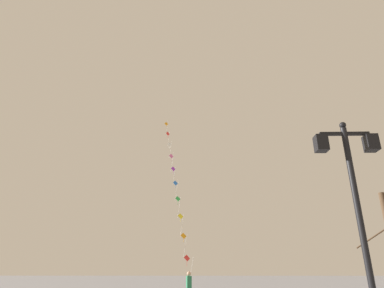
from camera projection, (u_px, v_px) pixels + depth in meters
The scene contains 3 objects.
twin_lantern_lamp_post at pixel (354, 186), 7.48m from camera, with size 1.48×0.28×5.23m.
kite_train at pixel (176, 184), 25.59m from camera, with size 3.06×9.25×15.49m.
kite_flyer at pixel (189, 288), 17.15m from camera, with size 0.32×0.63×1.71m.
Camera 1 is at (-0.91, -0.88, 1.83)m, focal length 30.43 mm.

